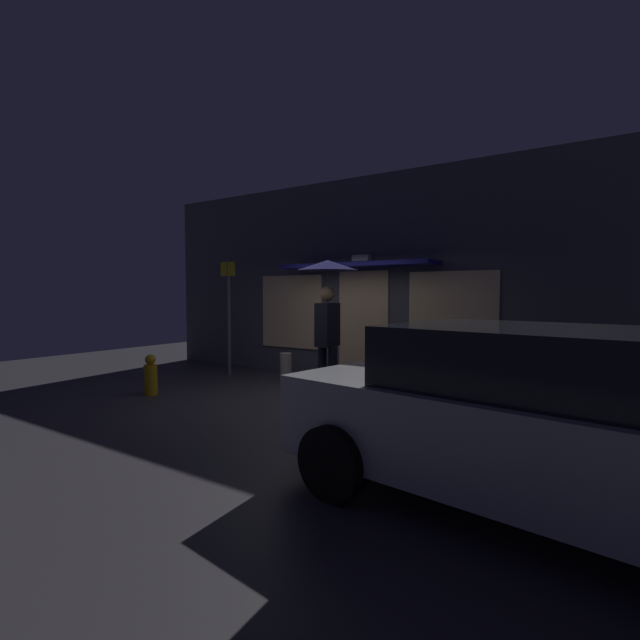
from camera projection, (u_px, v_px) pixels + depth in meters
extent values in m
plane|color=#38353A|center=(298.00, 401.00, 7.61)|extent=(18.00, 18.00, 0.00)
cube|color=#4C4C56|center=(367.00, 279.00, 9.44)|extent=(10.64, 0.30, 4.07)
cube|color=#F9D199|center=(363.00, 326.00, 9.35)|extent=(1.10, 0.04, 2.20)
cube|color=#F9D199|center=(291.00, 312.00, 10.35)|extent=(1.62, 0.04, 1.60)
cube|color=#F9D199|center=(452.00, 316.00, 8.33)|extent=(1.62, 0.04, 1.60)
cube|color=white|center=(362.00, 258.00, 9.21)|extent=(0.36, 0.16, 0.12)
cube|color=navy|center=(355.00, 265.00, 9.01)|extent=(3.20, 0.70, 0.08)
cylinder|color=black|center=(333.00, 373.00, 7.71)|extent=(0.15, 0.15, 0.88)
cylinder|color=black|center=(322.00, 372.00, 7.81)|extent=(0.15, 0.15, 0.88)
cube|color=black|center=(327.00, 325.00, 7.71)|extent=(0.27, 0.48, 0.71)
cube|color=silver|center=(321.00, 324.00, 7.80)|extent=(0.03, 0.14, 0.57)
cube|color=navy|center=(321.00, 325.00, 7.80)|extent=(0.03, 0.05, 0.46)
sphere|color=tan|center=(328.00, 294.00, 7.69)|extent=(0.24, 0.24, 0.24)
cylinder|color=slate|center=(328.00, 291.00, 7.68)|extent=(0.02, 0.02, 1.02)
cone|color=#14144C|center=(328.00, 265.00, 7.66)|extent=(1.03, 1.03, 0.17)
cube|color=#A5A8AD|center=(540.00, 435.00, 3.69)|extent=(4.27, 2.33, 0.72)
cube|color=black|center=(542.00, 359.00, 3.66)|extent=(2.47, 1.87, 0.49)
cylinder|color=black|center=(435.00, 420.00, 5.29)|extent=(0.66, 0.31, 0.64)
cylinder|color=black|center=(333.00, 462.00, 3.96)|extent=(0.66, 0.31, 0.64)
cylinder|color=#595B60|center=(229.00, 317.00, 9.93)|extent=(0.07, 0.07, 2.52)
cube|color=gold|center=(228.00, 269.00, 9.86)|extent=(0.40, 0.02, 0.30)
cylinder|color=slate|center=(389.00, 382.00, 7.98)|extent=(0.27, 0.27, 0.46)
cylinder|color=#B2A899|center=(286.00, 368.00, 9.08)|extent=(0.23, 0.23, 0.60)
cylinder|color=gold|center=(151.00, 380.00, 8.05)|extent=(0.22, 0.22, 0.52)
sphere|color=gold|center=(150.00, 360.00, 8.03)|extent=(0.18, 0.18, 0.18)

